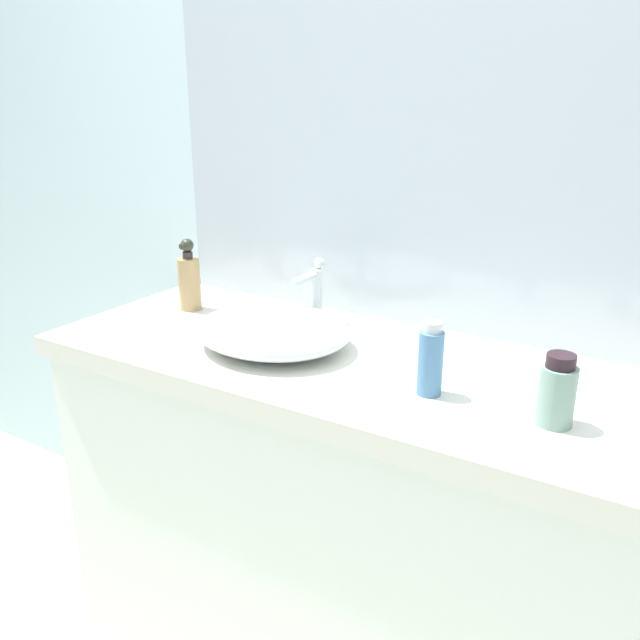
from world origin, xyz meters
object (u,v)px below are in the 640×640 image
object	(u,v)px
perfume_bottle	(189,280)
sink_basin	(273,330)
lotion_bottle	(430,360)
spray_can	(557,392)

from	to	relation	value
perfume_bottle	sink_basin	bearing A→B (deg)	-18.16
sink_basin	lotion_bottle	distance (m)	0.40
sink_basin	lotion_bottle	size ratio (longest dim) A/B	2.48
sink_basin	lotion_bottle	world-z (taller)	lotion_bottle
sink_basin	perfume_bottle	size ratio (longest dim) A/B	1.90
perfume_bottle	spray_can	xyz separation A→B (m)	(0.97, -0.16, -0.02)
perfume_bottle	spray_can	world-z (taller)	perfume_bottle
sink_basin	spray_can	xyz separation A→B (m)	(0.63, -0.05, 0.02)
sink_basin	perfume_bottle	bearing A→B (deg)	161.84
perfume_bottle	lotion_bottle	bearing A→B (deg)	-12.09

